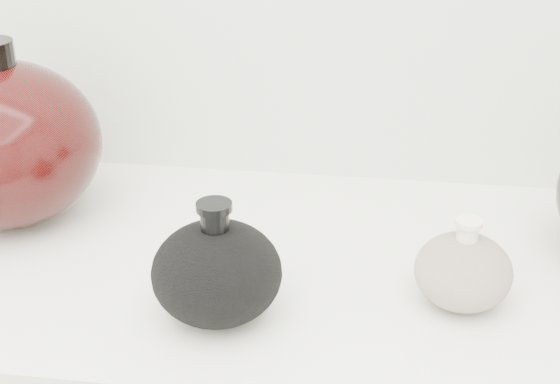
# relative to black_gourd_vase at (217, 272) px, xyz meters

# --- Properties ---
(black_gourd_vase) EXTENTS (0.15, 0.15, 0.14)m
(black_gourd_vase) POSITION_rel_black_gourd_vase_xyz_m (0.00, 0.00, 0.00)
(black_gourd_vase) COLOR black
(black_gourd_vase) RESTS_ON display_counter
(cream_gourd_vase) EXTENTS (0.12, 0.12, 0.10)m
(cream_gourd_vase) POSITION_rel_black_gourd_vase_xyz_m (0.26, 0.06, -0.01)
(cream_gourd_vase) COLOR beige
(cream_gourd_vase) RESTS_ON display_counter
(left_round_pot) EXTENTS (0.27, 0.27, 0.24)m
(left_round_pot) POSITION_rel_black_gourd_vase_xyz_m (-0.32, 0.18, 0.05)
(left_round_pot) COLOR black
(left_round_pot) RESTS_ON display_counter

